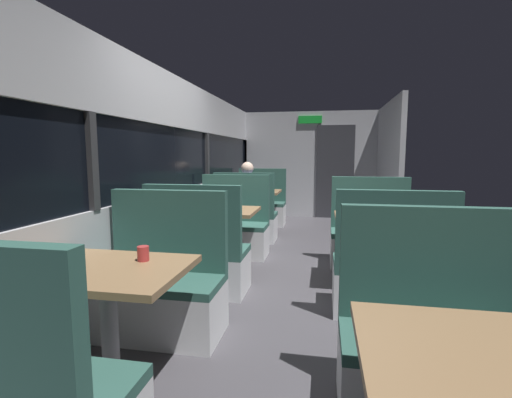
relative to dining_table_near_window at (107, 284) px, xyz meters
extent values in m
cube|color=#423F44|center=(0.89, 2.09, -0.65)|extent=(3.30, 9.20, 0.02)
cube|color=#B2B2B7|center=(-0.56, 2.09, -0.16)|extent=(0.08, 8.40, 0.95)
cube|color=#B2B2B7|center=(-0.56, 2.09, 1.36)|extent=(0.08, 8.40, 0.60)
cube|color=black|center=(-0.57, 2.09, 0.69)|extent=(0.03, 8.40, 0.75)
cube|color=#2D2D30|center=(-0.54, 0.69, 0.69)|extent=(0.06, 0.08, 0.75)
cube|color=#2D2D30|center=(-0.54, 3.49, 0.69)|extent=(0.06, 0.08, 0.75)
cube|color=#2D2D30|center=(-0.54, 6.29, 0.69)|extent=(0.06, 0.08, 0.75)
cube|color=#B2B2B7|center=(0.89, 6.29, 0.51)|extent=(2.90, 0.08, 2.30)
cube|color=#333338|center=(1.44, 6.24, 0.36)|extent=(0.80, 0.04, 2.00)
cube|color=green|center=(0.89, 6.23, 1.48)|extent=(0.50, 0.03, 0.16)
cube|color=#B2B2B7|center=(2.34, 5.09, 0.51)|extent=(0.08, 2.40, 2.30)
cylinder|color=#9E9EA3|center=(0.00, 0.00, -0.29)|extent=(0.10, 0.10, 0.70)
cube|color=olive|center=(0.00, 0.00, 0.08)|extent=(0.90, 0.70, 0.04)
cube|color=#2D564C|center=(0.00, -0.66, -0.22)|extent=(0.95, 0.50, 0.06)
cube|color=silver|center=(0.00, 0.66, -0.44)|extent=(0.95, 0.50, 0.39)
cube|color=#2D564C|center=(0.00, 0.66, -0.22)|extent=(0.95, 0.50, 0.06)
cube|color=#2D564C|center=(0.00, 0.87, 0.14)|extent=(0.95, 0.08, 0.65)
cylinder|color=#9E9EA3|center=(0.00, 2.25, -0.29)|extent=(0.10, 0.10, 0.70)
cube|color=olive|center=(0.00, 2.25, 0.08)|extent=(0.90, 0.70, 0.04)
cube|color=silver|center=(0.00, 1.59, -0.44)|extent=(0.95, 0.50, 0.39)
cube|color=#2D564C|center=(0.00, 1.59, -0.22)|extent=(0.95, 0.50, 0.06)
cube|color=#2D564C|center=(0.00, 1.38, 0.14)|extent=(0.95, 0.08, 0.65)
cube|color=silver|center=(0.00, 2.91, -0.44)|extent=(0.95, 0.50, 0.39)
cube|color=#2D564C|center=(0.00, 2.91, -0.22)|extent=(0.95, 0.50, 0.06)
cube|color=#2D564C|center=(0.00, 3.12, 0.14)|extent=(0.95, 0.08, 0.65)
cylinder|color=#9E9EA3|center=(0.00, 4.51, -0.29)|extent=(0.10, 0.10, 0.70)
cube|color=olive|center=(0.00, 4.51, 0.08)|extent=(0.90, 0.70, 0.04)
cube|color=silver|center=(0.00, 3.85, -0.44)|extent=(0.95, 0.50, 0.39)
cube|color=#2D564C|center=(0.00, 3.85, -0.22)|extent=(0.95, 0.50, 0.06)
cube|color=#2D564C|center=(0.00, 3.64, 0.14)|extent=(0.95, 0.08, 0.65)
cube|color=silver|center=(0.00, 5.17, -0.44)|extent=(0.95, 0.50, 0.39)
cube|color=#2D564C|center=(0.00, 5.17, -0.22)|extent=(0.95, 0.50, 0.06)
cube|color=#2D564C|center=(0.00, 5.38, 0.14)|extent=(0.95, 0.08, 0.65)
cube|color=olive|center=(1.79, -0.60, 0.08)|extent=(0.90, 0.70, 0.04)
cube|color=silver|center=(1.79, 0.06, -0.44)|extent=(0.95, 0.50, 0.39)
cube|color=#2D564C|center=(1.79, 0.06, -0.22)|extent=(0.95, 0.50, 0.06)
cube|color=#2D564C|center=(1.79, 0.27, 0.14)|extent=(0.95, 0.08, 0.65)
cylinder|color=#9E9EA3|center=(1.79, 2.05, -0.29)|extent=(0.10, 0.10, 0.70)
cube|color=olive|center=(1.79, 2.05, 0.08)|extent=(0.90, 0.70, 0.04)
cube|color=silver|center=(1.79, 1.39, -0.44)|extent=(0.95, 0.50, 0.39)
cube|color=#2D564C|center=(1.79, 1.39, -0.22)|extent=(0.95, 0.50, 0.06)
cube|color=#2D564C|center=(1.79, 1.18, 0.14)|extent=(0.95, 0.08, 0.65)
cube|color=silver|center=(1.79, 2.71, -0.44)|extent=(0.95, 0.50, 0.39)
cube|color=#2D564C|center=(1.79, 2.71, -0.22)|extent=(0.95, 0.50, 0.06)
cube|color=#2D564C|center=(1.79, 2.92, 0.14)|extent=(0.95, 0.08, 0.65)
cube|color=#26262D|center=(0.00, 3.85, -0.41)|extent=(0.30, 0.36, 0.45)
cube|color=#3F598C|center=(0.00, 3.90, 0.11)|extent=(0.34, 0.22, 0.60)
sphere|color=beige|center=(0.00, 3.92, 0.52)|extent=(0.20, 0.20, 0.20)
cylinder|color=#3F598C|center=(-0.20, 4.08, 0.13)|extent=(0.07, 0.28, 0.07)
cylinder|color=#3F598C|center=(0.20, 4.08, 0.13)|extent=(0.07, 0.28, 0.07)
cylinder|color=#B23333|center=(1.74, 1.97, 0.15)|extent=(0.07, 0.07, 0.09)
cylinder|color=#B23333|center=(0.15, 0.15, 0.15)|extent=(0.07, 0.07, 0.09)
camera|label=1|loc=(1.21, -1.84, 0.74)|focal=25.66mm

